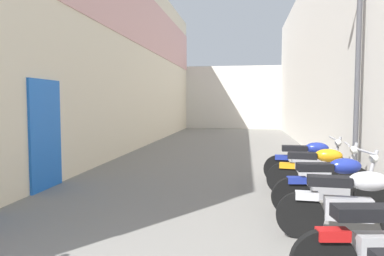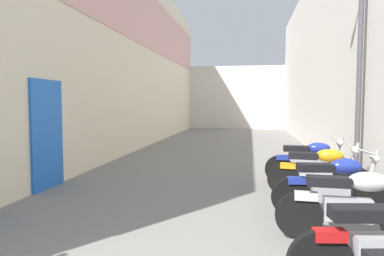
% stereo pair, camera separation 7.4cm
% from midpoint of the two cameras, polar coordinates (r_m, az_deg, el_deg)
% --- Properties ---
extents(ground_plane, '(39.00, 39.00, 0.00)m').
position_cam_midpoint_polar(ground_plane, '(10.71, 4.36, -5.30)').
color(ground_plane, slate).
extents(building_left, '(0.45, 23.00, 6.99)m').
position_cam_midpoint_polar(building_left, '(13.29, -9.54, 11.74)').
color(building_left, beige).
rests_on(building_left, ground).
extents(building_right, '(0.45, 23.00, 6.53)m').
position_cam_midpoint_polar(building_right, '(12.85, 20.49, 10.62)').
color(building_right, beige).
rests_on(building_right, ground).
extents(building_far_end, '(9.26, 2.00, 4.17)m').
position_cam_midpoint_polar(building_far_end, '(25.04, 7.23, 4.82)').
color(building_far_end, beige).
rests_on(building_far_end, ground).
extents(motorcycle_third, '(1.85, 0.58, 1.04)m').
position_cam_midpoint_polar(motorcycle_third, '(4.94, 24.62, -10.84)').
color(motorcycle_third, black).
rests_on(motorcycle_third, ground).
extents(motorcycle_fourth, '(1.85, 0.58, 1.04)m').
position_cam_midpoint_polar(motorcycle_fourth, '(5.91, 21.96, -8.35)').
color(motorcycle_fourth, black).
rests_on(motorcycle_fourth, ground).
extents(motorcycle_fifth, '(1.84, 0.58, 1.04)m').
position_cam_midpoint_polar(motorcycle_fifth, '(7.01, 19.90, -6.37)').
color(motorcycle_fifth, black).
rests_on(motorcycle_fifth, ground).
extents(motorcycle_sixth, '(1.85, 0.58, 1.04)m').
position_cam_midpoint_polar(motorcycle_sixth, '(8.05, 18.49, -5.01)').
color(motorcycle_sixth, black).
rests_on(motorcycle_sixth, ground).
extents(street_lamp, '(0.79, 0.18, 4.54)m').
position_cam_midpoint_polar(street_lamp, '(7.65, 24.74, 10.61)').
color(street_lamp, '#47474C').
rests_on(street_lamp, ground).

